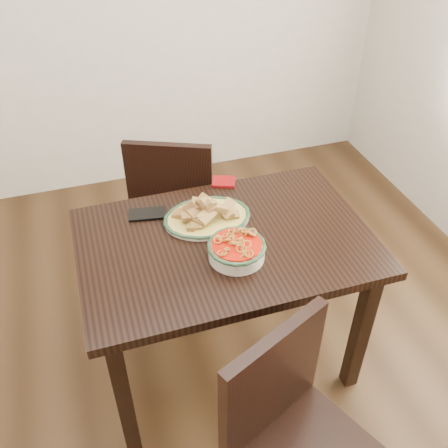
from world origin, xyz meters
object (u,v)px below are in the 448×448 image
object	(u,v)px
chair_far	(175,199)
fish_plate	(207,211)
noodle_bowl	(237,248)
dining_table	(225,258)
chair_near	(293,433)
smartphone	(147,214)

from	to	relation	value
chair_far	fish_plate	size ratio (longest dim) A/B	2.48
chair_far	noodle_bowl	size ratio (longest dim) A/B	3.97
chair_far	noodle_bowl	distance (m)	0.84
dining_table	noodle_bowl	world-z (taller)	noodle_bowl
chair_near	smartphone	world-z (taller)	chair_near
chair_near	smartphone	bearing A→B (deg)	81.64
chair_near	fish_plate	bearing A→B (deg)	68.46
dining_table	fish_plate	world-z (taller)	fish_plate
dining_table	fish_plate	size ratio (longest dim) A/B	3.23
dining_table	noodle_bowl	size ratio (longest dim) A/B	5.18
chair_far	smartphone	bearing A→B (deg)	87.35
noodle_bowl	smartphone	bearing A→B (deg)	126.97
chair_near	noodle_bowl	distance (m)	0.66
fish_plate	smartphone	bearing A→B (deg)	154.65
dining_table	noodle_bowl	xyz separation A→B (m)	(0.01, -0.11, 0.15)
chair_far	chair_near	distance (m)	1.37
chair_near	dining_table	bearing A→B (deg)	66.12
fish_plate	noodle_bowl	xyz separation A→B (m)	(0.04, -0.25, -0.00)
chair_near	noodle_bowl	world-z (taller)	chair_near
fish_plate	dining_table	bearing A→B (deg)	-75.99
fish_plate	smartphone	size ratio (longest dim) A/B	2.32
chair_far	fish_plate	world-z (taller)	chair_far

